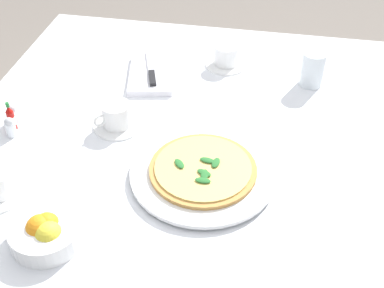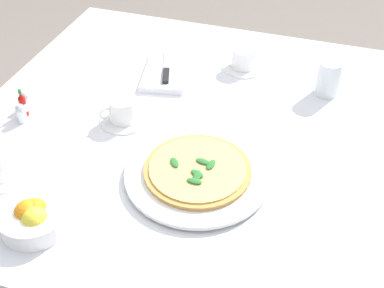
% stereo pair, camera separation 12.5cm
% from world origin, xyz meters
% --- Properties ---
extents(dining_table, '(1.16, 1.16, 0.75)m').
position_xyz_m(dining_table, '(0.00, 0.00, 0.62)').
color(dining_table, white).
rests_on(dining_table, ground_plane).
extents(pizza_plate, '(0.34, 0.34, 0.02)m').
position_xyz_m(pizza_plate, '(-0.18, -0.09, 0.76)').
color(pizza_plate, white).
rests_on(pizza_plate, dining_table).
extents(pizza, '(0.25, 0.25, 0.02)m').
position_xyz_m(pizza, '(-0.18, -0.09, 0.77)').
color(pizza, '#C68E47').
rests_on(pizza, pizza_plate).
extents(coffee_cup_far_left, '(0.13, 0.13, 0.07)m').
position_xyz_m(coffee_cup_far_left, '(0.33, -0.07, 0.78)').
color(coffee_cup_far_left, white).
rests_on(coffee_cup_far_left, dining_table).
extents(coffee_cup_near_left, '(0.13, 0.13, 0.07)m').
position_xyz_m(coffee_cup_near_left, '(-0.03, 0.17, 0.78)').
color(coffee_cup_near_left, white).
rests_on(coffee_cup_near_left, dining_table).
extents(water_glass_near_right, '(0.07, 0.07, 0.10)m').
position_xyz_m(water_glass_near_right, '(0.27, -0.33, 0.79)').
color(water_glass_near_right, white).
rests_on(water_glass_near_right, dining_table).
extents(napkin_folded, '(0.24, 0.17, 0.02)m').
position_xyz_m(napkin_folded, '(0.23, 0.14, 0.76)').
color(napkin_folded, white).
rests_on(napkin_folded, dining_table).
extents(dinner_knife, '(0.19, 0.08, 0.01)m').
position_xyz_m(dinner_knife, '(0.23, 0.14, 0.77)').
color(dinner_knife, silver).
rests_on(dinner_knife, napkin_folded).
extents(citrus_bowl, '(0.15, 0.15, 0.07)m').
position_xyz_m(citrus_bowl, '(-0.43, 0.20, 0.77)').
color(citrus_bowl, white).
rests_on(citrus_bowl, dining_table).
extents(hot_sauce_bottle, '(0.02, 0.02, 0.08)m').
position_xyz_m(hot_sauce_bottle, '(-0.09, 0.44, 0.78)').
color(hot_sauce_bottle, '#B7140F').
rests_on(hot_sauce_bottle, dining_table).
extents(salt_shaker, '(0.03, 0.03, 0.06)m').
position_xyz_m(salt_shaker, '(-0.06, 0.45, 0.77)').
color(salt_shaker, white).
rests_on(salt_shaker, dining_table).
extents(pepper_shaker, '(0.03, 0.03, 0.06)m').
position_xyz_m(pepper_shaker, '(-0.12, 0.43, 0.77)').
color(pepper_shaker, white).
rests_on(pepper_shaker, dining_table).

